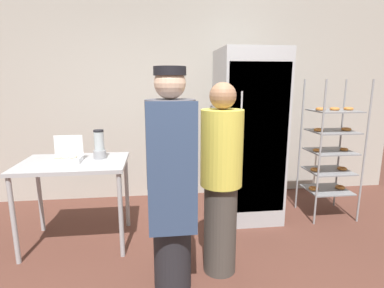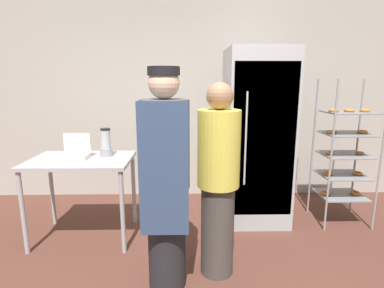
{
  "view_description": "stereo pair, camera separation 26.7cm",
  "coord_description": "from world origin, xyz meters",
  "px_view_note": "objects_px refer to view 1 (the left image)",
  "views": [
    {
      "loc": [
        -0.35,
        -1.83,
        1.63
      ],
      "look_at": [
        -0.03,
        0.76,
        1.09
      ],
      "focal_mm": 28.0,
      "sensor_mm": 36.0,
      "label": 1
    },
    {
      "loc": [
        -0.09,
        -1.85,
        1.63
      ],
      "look_at": [
        -0.03,
        0.76,
        1.09
      ],
      "focal_mm": 28.0,
      "sensor_mm": 36.0,
      "label": 2
    }
  ],
  "objects_px": {
    "refrigerator": "(247,136)",
    "baking_rack": "(331,150)",
    "person_customer": "(221,180)",
    "person_baker": "(171,180)",
    "donut_box": "(67,157)",
    "blender_pitcher": "(99,146)"
  },
  "relations": [
    {
      "from": "baking_rack",
      "to": "person_baker",
      "type": "bearing_deg",
      "value": -150.58
    },
    {
      "from": "refrigerator",
      "to": "baking_rack",
      "type": "relative_size",
      "value": 1.2
    },
    {
      "from": "blender_pitcher",
      "to": "person_baker",
      "type": "bearing_deg",
      "value": -52.89
    },
    {
      "from": "person_baker",
      "to": "person_customer",
      "type": "xyz_separation_m",
      "value": [
        0.42,
        0.17,
        -0.07
      ]
    },
    {
      "from": "blender_pitcher",
      "to": "person_customer",
      "type": "height_order",
      "value": "person_customer"
    },
    {
      "from": "donut_box",
      "to": "person_customer",
      "type": "bearing_deg",
      "value": -24.24
    },
    {
      "from": "donut_box",
      "to": "person_baker",
      "type": "height_order",
      "value": "person_baker"
    },
    {
      "from": "baking_rack",
      "to": "donut_box",
      "type": "distance_m",
      "value": 2.97
    },
    {
      "from": "refrigerator",
      "to": "baking_rack",
      "type": "distance_m",
      "value": 1.02
    },
    {
      "from": "blender_pitcher",
      "to": "person_baker",
      "type": "relative_size",
      "value": 0.17
    },
    {
      "from": "person_baker",
      "to": "donut_box",
      "type": "bearing_deg",
      "value": 140.84
    },
    {
      "from": "person_baker",
      "to": "person_customer",
      "type": "distance_m",
      "value": 0.46
    },
    {
      "from": "person_customer",
      "to": "baking_rack",
      "type": "bearing_deg",
      "value": 31.41
    },
    {
      "from": "person_baker",
      "to": "blender_pitcher",
      "type": "bearing_deg",
      "value": 127.11
    },
    {
      "from": "person_customer",
      "to": "person_baker",
      "type": "bearing_deg",
      "value": -158.61
    },
    {
      "from": "baking_rack",
      "to": "blender_pitcher",
      "type": "bearing_deg",
      "value": -175.36
    },
    {
      "from": "refrigerator",
      "to": "blender_pitcher",
      "type": "distance_m",
      "value": 1.69
    },
    {
      "from": "baking_rack",
      "to": "blender_pitcher",
      "type": "relative_size",
      "value": 5.64
    },
    {
      "from": "blender_pitcher",
      "to": "person_baker",
      "type": "height_order",
      "value": "person_baker"
    },
    {
      "from": "refrigerator",
      "to": "donut_box",
      "type": "distance_m",
      "value": 2.0
    },
    {
      "from": "blender_pitcher",
      "to": "person_customer",
      "type": "bearing_deg",
      "value": -33.67
    },
    {
      "from": "refrigerator",
      "to": "donut_box",
      "type": "xyz_separation_m",
      "value": [
        -1.95,
        -0.44,
        -0.09
      ]
    }
  ]
}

